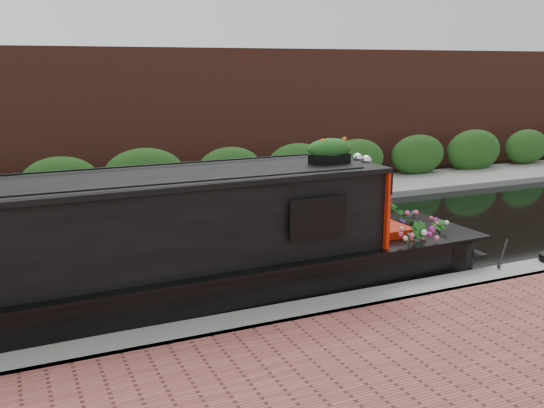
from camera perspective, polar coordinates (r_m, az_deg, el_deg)
name	(u,v)px	position (r m, az deg, el deg)	size (l,w,h in m)	color
ground	(206,260)	(11.32, -6.22, -5.27)	(80.00, 80.00, 0.00)	black
near_bank_coping	(282,329)	(8.45, 0.97, -11.72)	(40.00, 0.60, 0.50)	gray
far_bank_path	(152,211)	(15.22, -11.20, -0.66)	(40.00, 2.40, 0.34)	gray
far_hedge	(144,204)	(16.08, -11.94, 0.03)	(40.00, 1.10, 2.80)	#214A18
far_brick_wall	(128,189)	(18.09, -13.41, 1.40)	(40.00, 1.00, 8.00)	#5C2B1F
narrowboat	(129,265)	(8.80, -13.33, -5.65)	(11.13, 2.16, 2.62)	black
rope_fender	(460,253)	(11.63, 17.27, -4.47)	(0.32, 0.32, 0.31)	olive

